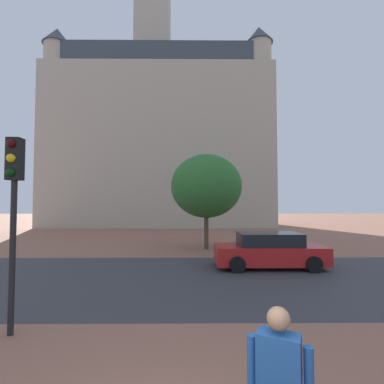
# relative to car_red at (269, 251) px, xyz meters

# --- Properties ---
(ground_plane) EXTENTS (120.00, 120.00, 0.00)m
(ground_plane) POSITION_rel_car_red_xyz_m (-3.58, -0.10, -0.70)
(ground_plane) COLOR #93604C
(street_asphalt_strip) EXTENTS (120.00, 7.42, 0.00)m
(street_asphalt_strip) POSITION_rel_car_red_xyz_m (-3.58, -1.63, -0.70)
(street_asphalt_strip) COLOR #38383D
(street_asphalt_strip) RESTS_ON ground_plane
(landmark_building) EXTENTS (26.72, 10.45, 38.79)m
(landmark_building) POSITION_rel_car_red_xyz_m (-7.16, 22.73, 10.63)
(landmark_building) COLOR #B2A893
(landmark_building) RESTS_ON ground_plane
(car_red) EXTENTS (4.57, 2.00, 1.47)m
(car_red) POSITION_rel_car_red_xyz_m (0.00, 0.00, 0.00)
(car_red) COLOR red
(car_red) RESTS_ON ground_plane
(traffic_light_pole) EXTENTS (0.28, 0.34, 4.11)m
(traffic_light_pole) POSITION_rel_car_red_xyz_m (-7.09, -5.87, 2.19)
(traffic_light_pole) COLOR black
(traffic_light_pole) RESTS_ON ground_plane
(tree_curb_far) EXTENTS (4.23, 4.23, 5.66)m
(tree_curb_far) POSITION_rel_car_red_xyz_m (-2.38, 4.65, 3.05)
(tree_curb_far) COLOR brown
(tree_curb_far) RESTS_ON ground_plane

